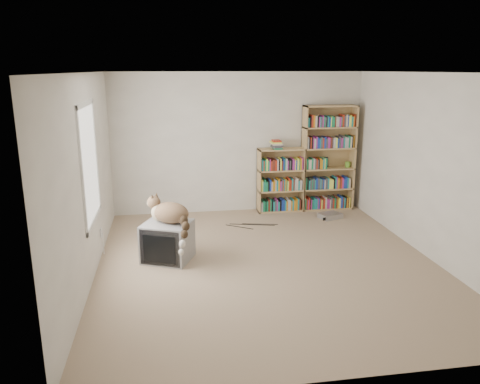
{
  "coord_description": "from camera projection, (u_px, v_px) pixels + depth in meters",
  "views": [
    {
      "loc": [
        -1.29,
        -5.73,
        2.54
      ],
      "look_at": [
        -0.21,
        1.0,
        0.74
      ],
      "focal_mm": 35.0,
      "sensor_mm": 36.0,
      "label": 1
    }
  ],
  "objects": [
    {
      "name": "window",
      "position": [
        90.0,
        164.0,
        5.81
      ],
      "size": [
        0.02,
        1.22,
        1.52
      ],
      "primitive_type": "cube",
      "color": "white",
      "rests_on": "wall_left"
    },
    {
      "name": "wall_outlet",
      "position": [
        101.0,
        233.0,
        6.55
      ],
      "size": [
        0.01,
        0.08,
        0.13
      ],
      "primitive_type": "cube",
      "color": "silver",
      "rests_on": "wall_left"
    },
    {
      "name": "bookcase_tall",
      "position": [
        328.0,
        161.0,
        8.59
      ],
      "size": [
        0.96,
        0.3,
        1.92
      ],
      "color": "tan",
      "rests_on": "floor"
    },
    {
      "name": "cat",
      "position": [
        172.0,
        217.0,
        6.23
      ],
      "size": [
        0.66,
        0.83,
        0.62
      ],
      "rotation": [
        0.0,
        0.0,
        -0.55
      ],
      "color": "#332315",
      "rests_on": "crt_tv"
    },
    {
      "name": "floor",
      "position": [
        267.0,
        263.0,
        6.32
      ],
      "size": [
        4.5,
        5.0,
        0.01
      ],
      "primitive_type": "cube",
      "color": "tan",
      "rests_on": "ground"
    },
    {
      "name": "book_stack",
      "position": [
        276.0,
        145.0,
        8.31
      ],
      "size": [
        0.19,
        0.24,
        0.16
      ],
      "primitive_type": "cube",
      "color": "#AD2B17",
      "rests_on": "bookcase_short"
    },
    {
      "name": "wall_front",
      "position": [
        339.0,
        241.0,
        3.61
      ],
      "size": [
        4.5,
        0.02,
        2.5
      ],
      "primitive_type": "cube",
      "color": "silver",
      "rests_on": "floor"
    },
    {
      "name": "crt_tv",
      "position": [
        168.0,
        241.0,
        6.37
      ],
      "size": [
        0.78,
        0.75,
        0.53
      ],
      "rotation": [
        0.0,
        0.0,
        -0.4
      ],
      "color": "gray",
      "rests_on": "floor"
    },
    {
      "name": "wall_right",
      "position": [
        431.0,
        167.0,
        6.34
      ],
      "size": [
        0.02,
        5.0,
        2.5
      ],
      "primitive_type": "cube",
      "color": "silver",
      "rests_on": "floor"
    },
    {
      "name": "dvd_player",
      "position": [
        330.0,
        216.0,
        8.22
      ],
      "size": [
        0.44,
        0.38,
        0.08
      ],
      "primitive_type": "cube",
      "rotation": [
        0.0,
        0.0,
        0.35
      ],
      "color": "#ADADB2",
      "rests_on": "floor"
    },
    {
      "name": "framed_print",
      "position": [
        325.0,
        162.0,
        8.67
      ],
      "size": [
        0.14,
        0.05,
        0.18
      ],
      "primitive_type": "cube",
      "rotation": [
        -0.17,
        0.0,
        0.0
      ],
      "color": "black",
      "rests_on": "bookcase_tall"
    },
    {
      "name": "bookcase_short",
      "position": [
        280.0,
        182.0,
        8.55
      ],
      "size": [
        0.84,
        0.3,
        1.16
      ],
      "color": "tan",
      "rests_on": "floor"
    },
    {
      "name": "wall_left",
      "position": [
        87.0,
        179.0,
        5.66
      ],
      "size": [
        0.02,
        5.0,
        2.5
      ],
      "primitive_type": "cube",
      "color": "silver",
      "rests_on": "floor"
    },
    {
      "name": "wall_back",
      "position": [
        239.0,
        143.0,
        8.39
      ],
      "size": [
        4.5,
        0.02,
        2.5
      ],
      "primitive_type": "cube",
      "color": "silver",
      "rests_on": "floor"
    },
    {
      "name": "green_mug",
      "position": [
        347.0,
        164.0,
        8.65
      ],
      "size": [
        0.09,
        0.09,
        0.1
      ],
      "primitive_type": "cylinder",
      "color": "#65A22E",
      "rests_on": "bookcase_tall"
    },
    {
      "name": "floor_cables",
      "position": [
        261.0,
        228.0,
        7.68
      ],
      "size": [
        1.2,
        0.7,
        0.01
      ],
      "primitive_type": null,
      "color": "black",
      "rests_on": "floor"
    },
    {
      "name": "ceiling",
      "position": [
        270.0,
        72.0,
        5.68
      ],
      "size": [
        4.5,
        5.0,
        0.02
      ],
      "primitive_type": "cube",
      "color": "white",
      "rests_on": "wall_back"
    }
  ]
}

